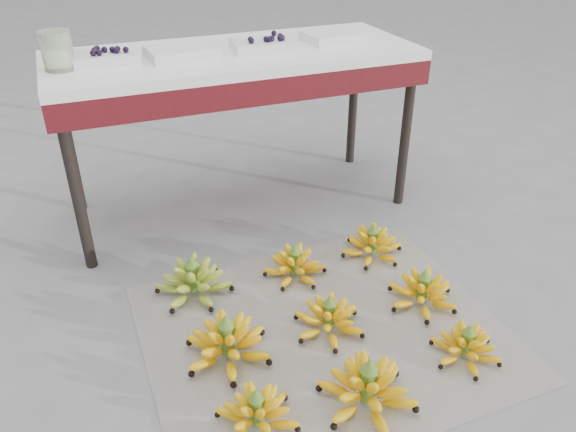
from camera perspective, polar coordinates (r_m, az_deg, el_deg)
name	(u,v)px	position (r m, az deg, el deg)	size (l,w,h in m)	color
ground	(337,325)	(2.10, 4.98, -10.98)	(60.00, 60.00, 0.00)	slate
newspaper_mat	(324,331)	(2.07, 3.65, -11.57)	(1.25, 1.05, 0.01)	silver
bunch_front_left	(257,414)	(1.74, -3.20, -19.43)	(0.32, 0.32, 0.15)	#FFC701
bunch_front_center	(367,389)	(1.80, 8.07, -17.00)	(0.36, 0.36, 0.19)	#FFC701
bunch_front_right	(466,346)	(2.02, 17.64, -12.51)	(0.25, 0.25, 0.14)	#FFC701
bunch_mid_left	(228,343)	(1.93, -6.16, -12.71)	(0.35, 0.35, 0.18)	#FFC701
bunch_mid_center	(329,319)	(2.03, 4.17, -10.37)	(0.28, 0.28, 0.16)	#FFC701
bunch_mid_right	(423,292)	(2.20, 13.51, -7.53)	(0.33, 0.33, 0.16)	#FFC701
bunch_back_left	(194,281)	(2.21, -9.54, -6.55)	(0.38, 0.38, 0.18)	#74A428
bunch_back_center	(295,265)	(2.29, 0.71, -5.04)	(0.33, 0.33, 0.15)	#FFC701
bunch_back_right	(372,245)	(2.43, 8.54, -2.91)	(0.33, 0.33, 0.16)	#FFC701
vendor_table	(235,71)	(2.58, -5.39, 14.50)	(1.61, 0.64, 0.77)	black
tray_far_left	(107,57)	(2.46, -17.94, 15.12)	(0.27, 0.20, 0.07)	silver
tray_left	(181,52)	(2.47, -10.79, 16.04)	(0.29, 0.22, 0.04)	silver
tray_right	(263,44)	(2.55, -2.53, 17.01)	(0.28, 0.22, 0.07)	silver
tray_far_right	(333,37)	(2.72, 4.64, 17.71)	(0.28, 0.21, 0.04)	silver
glass_jar	(57,51)	(2.41, -22.39, 15.28)	(0.12, 0.12, 0.15)	#DCF6C3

